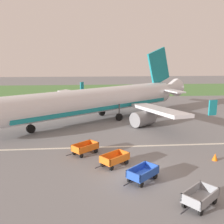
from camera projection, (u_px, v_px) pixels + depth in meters
ground_plane at (137, 176)px, 20.59m from camera, size 220.00×220.00×0.00m
grass_strip at (103, 90)px, 75.33m from camera, size 220.00×28.00×0.06m
apron_stripe at (125, 146)px, 27.38m from camera, size 120.00×0.36×0.01m
airplane at (103, 100)px, 38.74m from camera, size 32.96×28.30×11.34m
baggage_cart_second_in_row at (200, 197)px, 16.33m from camera, size 3.24×2.78×1.07m
baggage_cart_third_in_row at (143, 173)px, 19.68m from camera, size 3.14×2.92×1.07m
baggage_cart_fourth_in_row at (115, 159)px, 22.47m from camera, size 3.23×2.80×1.07m
baggage_cart_far_end at (85, 148)px, 25.19m from camera, size 3.19×2.86×1.07m
traffic_cone_near_plane at (215, 157)px, 23.64m from camera, size 0.52×0.52×0.69m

